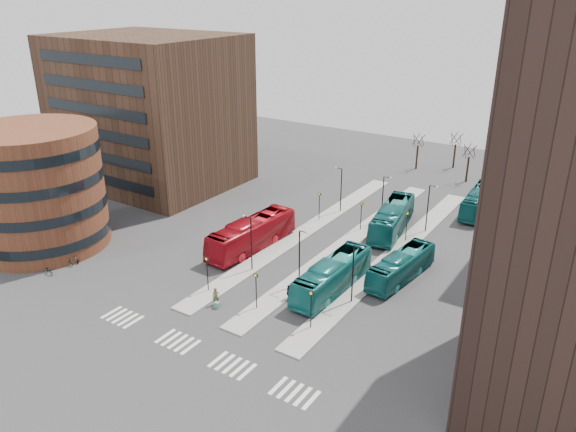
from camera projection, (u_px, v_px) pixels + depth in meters
The scene contains 23 objects.
ground at pixel (152, 370), 44.91m from camera, with size 160.00×160.00×0.00m, color #303033.
island_left at pixel (306, 231), 70.08m from camera, with size 2.50×45.00×0.15m, color gray.
island_mid at pixel (348, 242), 67.04m from camera, with size 2.50×45.00×0.15m, color gray.
island_right at pixel (395, 254), 64.01m from camera, with size 2.50×45.00×0.15m, color gray.
suitcase at pixel (217, 305), 53.46m from camera, with size 0.49×0.39×0.61m, color #1C4F9D.
red_bus at pixel (252, 234), 64.94m from camera, with size 3.06×13.08×3.64m, color #A40C18.
teal_bus_a at pixel (332, 276), 55.99m from camera, with size 2.80×11.97×3.33m, color #166F6E.
teal_bus_b at pixel (392, 218), 69.54m from camera, with size 2.93×12.53×3.49m, color #135D5F.
teal_bus_c at pixel (401, 266), 58.27m from camera, with size 2.47×10.56×2.94m, color #146264.
teal_bus_d at pixel (479, 201), 75.42m from camera, with size 2.71×11.59×3.23m, color #125A5B.
traveller at pixel (216, 297), 53.74m from camera, with size 0.65×0.43×1.79m, color brown.
commuter_a at pixel (229, 248), 63.62m from camera, with size 0.90×0.70×1.85m, color black.
commuter_b at pixel (289, 293), 54.51m from camera, with size 0.98×0.41×1.68m, color black.
commuter_c at pixel (296, 293), 54.57m from camera, with size 0.96×0.55×1.49m, color black.
bicycle_near at pixel (49, 271), 59.62m from camera, with size 0.54×1.56×0.82m, color gray.
bicycle_mid at pixel (74, 259), 62.02m from camera, with size 0.46×1.64×0.99m, color gray.
bicycle_far at pixel (68, 262), 61.47m from camera, with size 0.56×1.62×0.85m, color gray.
crosswalk_stripes at pixel (202, 352), 47.11m from camera, with size 22.35×2.40×0.01m.
round_building at pixel (36, 188), 64.14m from camera, with size 15.16×15.16×14.00m.
office_block at pixel (150, 111), 84.17m from camera, with size 25.00×20.12×22.00m.
sign_poles at pixel (316, 245), 60.94m from camera, with size 12.45×22.12×3.65m.
lamp_posts at pixel (346, 222), 63.83m from camera, with size 14.04×20.24×6.12m.
bare_trees at pixel (446, 156), 90.93m from camera, with size 10.97×8.14×5.90m.
Camera 1 is at (29.27, -24.75, 28.62)m, focal length 35.00 mm.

